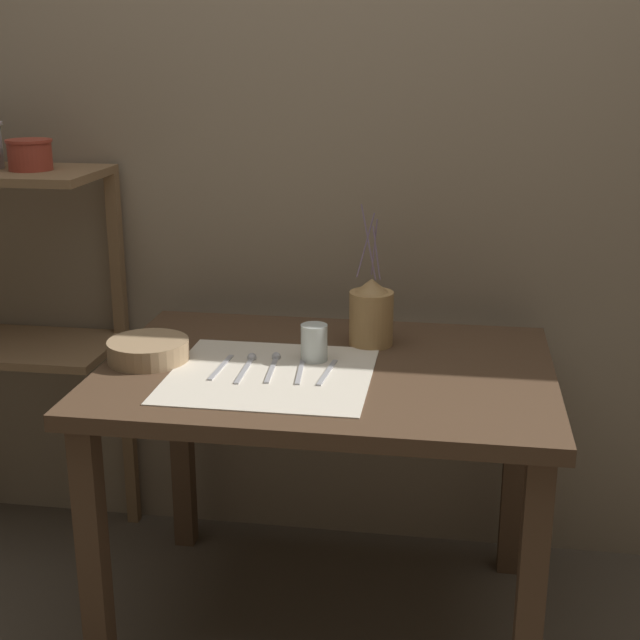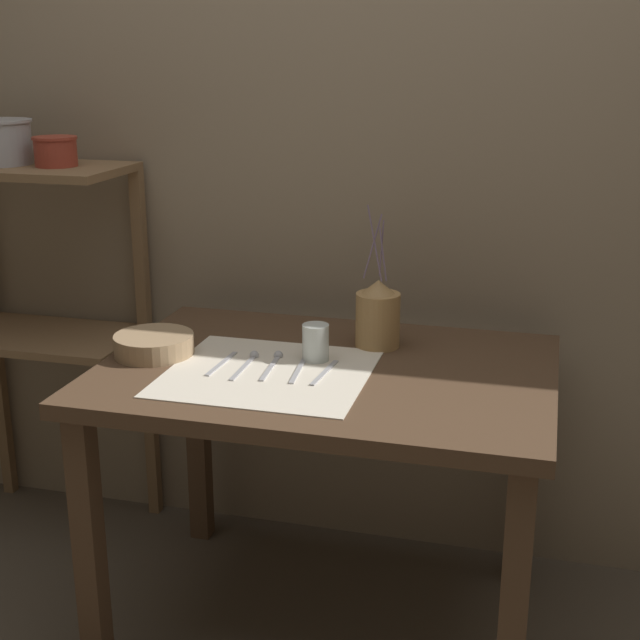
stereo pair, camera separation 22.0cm
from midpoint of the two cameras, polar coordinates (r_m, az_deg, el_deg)
ground_plane at (r=2.59m, az=2.95°, el=-18.82°), size 12.00×12.00×0.00m
stone_wall_back at (r=2.63m, az=5.75°, el=10.02°), size 7.00×0.06×2.40m
wooden_table at (r=2.27m, az=3.20°, el=-5.44°), size 1.13×0.81×0.75m
wooden_shelf_unit at (r=2.86m, az=-15.29°, el=2.66°), size 0.60×0.34×1.19m
linen_cloth at (r=2.18m, az=-0.47°, el=-3.44°), size 0.49×0.47×0.00m
pitcher_with_flowers at (r=2.37m, az=6.39°, el=0.23°), size 0.12×0.12×0.38m
wooden_bowl at (r=2.33m, az=-7.94°, el=-1.62°), size 0.21×0.21×0.05m
glass_tumbler_near at (r=2.25m, az=2.51°, el=-1.48°), size 0.07×0.07×0.09m
fork_inner at (r=2.24m, az=-3.54°, el=-2.86°), size 0.02×0.18×0.00m
spoon_outer at (r=2.26m, az=-1.72°, el=-2.62°), size 0.02×0.19×0.02m
spoon_inner at (r=2.25m, az=-0.09°, el=-2.63°), size 0.03×0.19×0.02m
fork_outer at (r=2.19m, az=1.46°, el=-3.30°), size 0.03×0.18×0.00m
knife_center at (r=2.18m, az=3.18°, el=-3.44°), size 0.03×0.18×0.00m
metal_pot_small at (r=2.71m, az=-14.34°, el=10.47°), size 0.13×0.13×0.09m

